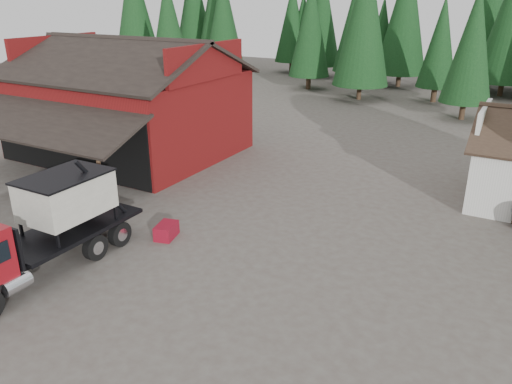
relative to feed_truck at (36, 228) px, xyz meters
The scene contains 8 objects.
ground 4.92m from the feed_truck, 40.41° to the left, with size 120.00×120.00×0.00m, color #4F453E.
red_barn 14.93m from the feed_truck, 120.24° to the left, with size 12.80×13.63×7.18m.
conifer_backdrop 45.14m from the feed_truck, 85.56° to the left, with size 76.00×16.00×16.00m, color #103215, non-canonical shape.
near_pine_a 36.37m from the feed_truck, 120.86° to the left, with size 4.40×4.40×11.40m.
near_pine_b 34.56m from the feed_truck, 73.94° to the left, with size 3.96×3.96×10.40m.
near_pine_d 37.40m from the feed_truck, 90.79° to the left, with size 5.28×5.28×13.40m.
feed_truck is the anchor object (origin of this frame).
equip_box 5.11m from the feed_truck, 64.17° to the left, with size 0.70×1.10×0.60m, color maroon.
Camera 1 is at (11.03, -12.98, 9.40)m, focal length 35.00 mm.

